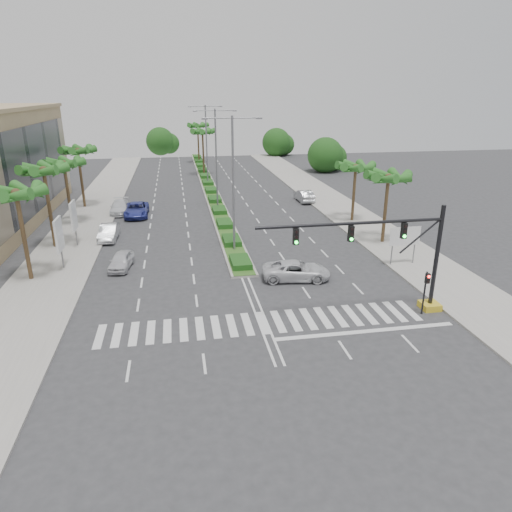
# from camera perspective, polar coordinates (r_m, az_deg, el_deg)

# --- Properties ---
(ground) EXTENTS (160.00, 160.00, 0.00)m
(ground) POSITION_cam_1_polar(r_m,az_deg,el_deg) (29.36, 0.87, -8.35)
(ground) COLOR #333335
(ground) RESTS_ON ground
(footpath_right) EXTENTS (6.00, 120.00, 0.15)m
(footpath_right) POSITION_cam_1_polar(r_m,az_deg,el_deg) (51.54, 13.42, 3.79)
(footpath_right) COLOR gray
(footpath_right) RESTS_ON ground
(footpath_left) EXTENTS (6.00, 120.00, 0.15)m
(footpath_left) POSITION_cam_1_polar(r_m,az_deg,el_deg) (48.55, -21.78, 1.90)
(footpath_left) COLOR gray
(footpath_left) RESTS_ON ground
(median) EXTENTS (2.20, 75.00, 0.20)m
(median) POSITION_cam_1_polar(r_m,az_deg,el_deg) (71.90, -5.96, 8.73)
(median) COLOR gray
(median) RESTS_ON ground
(median_grass) EXTENTS (1.80, 75.00, 0.04)m
(median_grass) POSITION_cam_1_polar(r_m,az_deg,el_deg) (71.88, -5.96, 8.82)
(median_grass) COLOR #33581E
(median_grass) RESTS_ON median
(signal_gantry) EXTENTS (12.60, 1.20, 7.20)m
(signal_gantry) POSITION_cam_1_polar(r_m,az_deg,el_deg) (30.91, 18.04, -0.86)
(signal_gantry) COLOR gold
(signal_gantry) RESTS_ON ground
(pedestrian_signal) EXTENTS (0.28, 0.36, 3.00)m
(pedestrian_signal) POSITION_cam_1_polar(r_m,az_deg,el_deg) (31.50, 20.47, -3.53)
(pedestrian_signal) COLOR black
(pedestrian_signal) RESTS_ON ground
(direction_sign) EXTENTS (2.70, 0.11, 3.40)m
(direction_sign) POSITION_cam_1_polar(r_m,az_deg,el_deg) (39.81, 18.08, 2.19)
(direction_sign) COLOR slate
(direction_sign) RESTS_ON ground
(billboard_near) EXTENTS (0.18, 2.10, 4.35)m
(billboard_near) POSITION_cam_1_polar(r_m,az_deg,el_deg) (40.12, -23.41, 2.41)
(billboard_near) COLOR slate
(billboard_near) RESTS_ON ground
(billboard_far) EXTENTS (0.18, 2.10, 4.35)m
(billboard_far) POSITION_cam_1_polar(r_m,az_deg,el_deg) (45.76, -21.84, 4.63)
(billboard_far) COLOR slate
(billboard_far) RESTS_ON ground
(palm_left_near) EXTENTS (4.57, 4.68, 7.55)m
(palm_left_near) POSITION_cam_1_polar(r_m,az_deg,el_deg) (37.93, -27.76, 6.67)
(palm_left_near) COLOR brown
(palm_left_near) RESTS_ON ground
(palm_left_mid) EXTENTS (4.57, 4.68, 7.95)m
(palm_left_mid) POSITION_cam_1_polar(r_m,az_deg,el_deg) (45.42, -25.00, 9.44)
(palm_left_mid) COLOR brown
(palm_left_mid) RESTS_ON ground
(palm_left_far) EXTENTS (4.57, 4.68, 7.35)m
(palm_left_far) POSITION_cam_1_polar(r_m,az_deg,el_deg) (53.20, -22.86, 10.38)
(palm_left_far) COLOR brown
(palm_left_far) RESTS_ON ground
(palm_left_end) EXTENTS (4.57, 4.68, 7.75)m
(palm_left_end) POSITION_cam_1_polar(r_m,az_deg,el_deg) (60.91, -21.37, 11.96)
(palm_left_end) COLOR brown
(palm_left_end) RESTS_ON ground
(palm_right_near) EXTENTS (4.57, 4.68, 7.05)m
(palm_right_near) POSITION_cam_1_polar(r_m,az_deg,el_deg) (44.59, 16.21, 9.19)
(palm_right_near) COLOR brown
(palm_right_near) RESTS_ON ground
(palm_right_far) EXTENTS (4.57, 4.68, 6.75)m
(palm_right_far) POSITION_cam_1_polar(r_m,az_deg,el_deg) (51.84, 12.35, 10.59)
(palm_right_far) COLOR brown
(palm_right_far) RESTS_ON ground
(palm_median_a) EXTENTS (4.57, 4.68, 8.05)m
(palm_median_a) POSITION_cam_1_polar(r_m,az_deg,el_deg) (80.82, -6.70, 14.99)
(palm_median_a) COLOR brown
(palm_median_a) RESTS_ON ground
(palm_median_b) EXTENTS (4.57, 4.68, 8.05)m
(palm_median_b) POSITION_cam_1_polar(r_m,az_deg,el_deg) (95.76, -7.30, 15.71)
(palm_median_b) COLOR brown
(palm_median_b) RESTS_ON ground
(streetlight_near) EXTENTS (5.10, 0.25, 12.00)m
(streetlight_near) POSITION_cam_1_polar(r_m,az_deg,el_deg) (40.33, -2.87, 9.75)
(streetlight_near) COLOR slate
(streetlight_near) RESTS_ON ground
(streetlight_mid) EXTENTS (5.10, 0.25, 12.00)m
(streetlight_mid) POSITION_cam_1_polar(r_m,az_deg,el_deg) (56.06, -5.00, 12.56)
(streetlight_mid) COLOR slate
(streetlight_mid) RESTS_ON ground
(streetlight_far) EXTENTS (5.10, 0.25, 12.00)m
(streetlight_far) POSITION_cam_1_polar(r_m,az_deg,el_deg) (71.91, -6.22, 14.13)
(streetlight_far) COLOR slate
(streetlight_far) RESTS_ON ground
(car_parked_a) EXTENTS (2.12, 4.14, 1.35)m
(car_parked_a) POSITION_cam_1_polar(r_m,az_deg,el_deg) (39.40, -16.50, -0.56)
(car_parked_a) COLOR silver
(car_parked_a) RESTS_ON ground
(car_parked_b) EXTENTS (1.76, 4.65, 1.51)m
(car_parked_b) POSITION_cam_1_polar(r_m,az_deg,el_deg) (47.48, -17.94, 2.85)
(car_parked_b) COLOR silver
(car_parked_b) RESTS_ON ground
(car_parked_c) EXTENTS (2.67, 5.73, 1.59)m
(car_parked_c) POSITION_cam_1_polar(r_m,az_deg,el_deg) (55.64, -14.70, 5.62)
(car_parked_c) COLOR #313A96
(car_parked_c) RESTS_ON ground
(car_parked_d) EXTENTS (2.17, 5.20, 1.50)m
(car_parked_d) POSITION_cam_1_polar(r_m,az_deg,el_deg) (57.66, -16.67, 5.88)
(car_parked_d) COLOR white
(car_parked_d) RESTS_ON ground
(car_crossing) EXTENTS (5.60, 3.20, 1.47)m
(car_crossing) POSITION_cam_1_polar(r_m,az_deg,el_deg) (35.69, 5.05, -1.82)
(car_crossing) COLOR silver
(car_crossing) RESTS_ON ground
(car_right) EXTENTS (1.77, 4.80, 1.57)m
(car_right) POSITION_cam_1_polar(r_m,az_deg,el_deg) (61.63, 6.03, 7.50)
(car_right) COLOR #A4A5A9
(car_right) RESTS_ON ground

